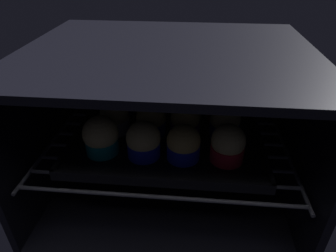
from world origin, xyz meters
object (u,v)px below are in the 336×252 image
(muffin_row2_col1, at_px, (154,102))
(muffin_row2_col3, at_px, (221,105))
(muffin_row0_col2, at_px, (183,144))
(muffin_row1_col0, at_px, (115,117))
(muffin_row0_col0, at_px, (101,137))
(muffin_row2_col2, at_px, (189,104))
(muffin_row0_col3, at_px, (228,145))
(baking_tray, at_px, (168,135))
(muffin_row0_col1, at_px, (144,141))
(muffin_row1_col3, at_px, (225,122))
(muffin_row1_col1, at_px, (151,120))
(muffin_row2_col0, at_px, (120,101))
(muffin_row1_col2, at_px, (185,121))

(muffin_row2_col1, relative_size, muffin_row2_col3, 0.94)
(muffin_row0_col2, xyz_separation_m, muffin_row2_col1, (-0.09, 0.18, 0.00))
(muffin_row0_col2, distance_m, muffin_row1_col0, 0.19)
(muffin_row0_col0, height_order, muffin_row2_col2, muffin_row0_col0)
(muffin_row0_col3, bearing_deg, muffin_row0_col0, 179.59)
(baking_tray, relative_size, muffin_row0_col1, 5.36)
(muffin_row0_col2, relative_size, muffin_row0_col3, 0.94)
(muffin_row0_col0, relative_size, muffin_row1_col3, 1.00)
(muffin_row2_col2, bearing_deg, muffin_row1_col1, -133.51)
(muffin_row0_col0, relative_size, muffin_row1_col1, 1.05)
(muffin_row0_col2, distance_m, muffin_row2_col0, 0.25)
(muffin_row0_col3, bearing_deg, muffin_row1_col3, 89.52)
(muffin_row0_col0, bearing_deg, muffin_row1_col3, 18.73)
(muffin_row2_col0, bearing_deg, muffin_row2_col3, -1.60)
(muffin_row0_col2, bearing_deg, muffin_row2_col3, 63.22)
(muffin_row2_col0, height_order, muffin_row2_col2, muffin_row2_col0)
(muffin_row0_col0, xyz_separation_m, muffin_row2_col3, (0.26, 0.17, -0.00))
(muffin_row0_col2, bearing_deg, muffin_row1_col0, 151.34)
(muffin_row0_col1, xyz_separation_m, muffin_row2_col2, (0.09, 0.18, -0.00))
(baking_tray, relative_size, muffin_row1_col3, 5.07)
(muffin_row1_col2, bearing_deg, muffin_row1_col1, -179.68)
(muffin_row0_col3, bearing_deg, muffin_row2_col2, 115.43)
(muffin_row1_col1, height_order, muffin_row2_col2, muffin_row1_col1)
(muffin_row1_col2, height_order, muffin_row2_col2, muffin_row1_col2)
(baking_tray, xyz_separation_m, muffin_row2_col2, (0.05, 0.09, 0.04))
(muffin_row1_col2, bearing_deg, muffin_row0_col3, -44.08)
(muffin_row0_col2, height_order, muffin_row1_col1, muffin_row1_col1)
(muffin_row1_col1, bearing_deg, muffin_row1_col2, 0.32)
(baking_tray, distance_m, muffin_row1_col2, 0.06)
(muffin_row0_col2, relative_size, muffin_row1_col3, 0.91)
(muffin_row1_col0, bearing_deg, muffin_row2_col2, 26.87)
(muffin_row1_col3, xyz_separation_m, muffin_row2_col2, (-0.08, 0.08, -0.00))
(muffin_row0_col1, bearing_deg, muffin_row1_col2, 47.27)
(muffin_row0_col3, relative_size, muffin_row2_col0, 1.06)
(muffin_row1_col1, bearing_deg, muffin_row2_col0, 136.10)
(muffin_row2_col1, distance_m, muffin_row2_col3, 0.17)
(muffin_row1_col2, distance_m, muffin_row1_col3, 0.09)
(muffin_row1_col3, xyz_separation_m, muffin_row2_col1, (-0.17, 0.08, -0.00))
(muffin_row2_col1, bearing_deg, muffin_row2_col3, -1.72)
(muffin_row0_col1, height_order, muffin_row0_col2, muffin_row0_col1)
(baking_tray, distance_m, muffin_row0_col0, 0.16)
(muffin_row0_col3, distance_m, muffin_row1_col3, 0.09)
(baking_tray, height_order, muffin_row2_col1, muffin_row2_col1)
(muffin_row0_col0, distance_m, muffin_row0_col3, 0.26)
(baking_tray, height_order, muffin_row2_col0, muffin_row2_col0)
(muffin_row2_col3, bearing_deg, muffin_row1_col0, -162.28)
(muffin_row0_col3, height_order, muffin_row2_col2, muffin_row0_col3)
(muffin_row2_col0, bearing_deg, muffin_row0_col3, -33.98)
(muffin_row0_col0, distance_m, muffin_row2_col0, 0.17)
(muffin_row0_col3, relative_size, muffin_row1_col3, 0.97)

